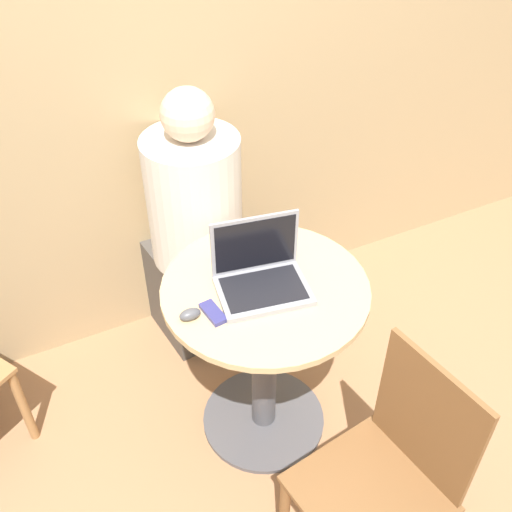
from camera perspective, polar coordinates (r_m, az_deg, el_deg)
ground_plane at (r=2.60m, az=0.72°, el=-15.29°), size 12.00×12.00×0.00m
back_wall at (r=2.39m, az=-8.33°, el=18.99°), size 7.00×0.05×2.60m
round_table at (r=2.22m, az=0.82°, el=-7.97°), size 0.71×0.71×0.76m
laptop at (r=1.99m, az=0.40°, el=-1.76°), size 0.34×0.27×0.24m
cell_phone at (r=1.93m, az=-4.10°, el=-5.42°), size 0.06×0.11×0.02m
computer_mouse at (r=1.92m, az=-6.31°, el=-5.55°), size 0.07×0.04×0.04m
chair_empty at (r=1.99m, az=12.37°, el=-19.87°), size 0.45×0.45×0.88m
person_seated at (r=2.65m, az=-6.25°, el=1.69°), size 0.43×0.62×1.23m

